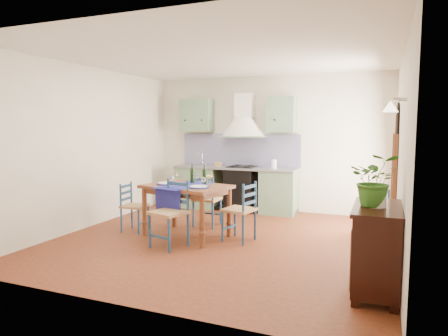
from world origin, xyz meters
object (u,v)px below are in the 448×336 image
Objects in this scene: dining_table at (186,191)px; chair_near at (170,213)px; sideboard at (376,246)px; potted_plant at (375,180)px.

dining_table is 0.62m from chair_near.
sideboard is (2.83, -0.61, 0.00)m from chair_near.
potted_plant reaches higher than sideboard.
sideboard is at bearing 24.05° from potted_plant.
sideboard is at bearing -22.57° from dining_table.
sideboard is at bearing -12.17° from chair_near.
potted_plant is (2.83, -1.21, 0.47)m from dining_table.
potted_plant is at bearing -23.14° from dining_table.
sideboard is (2.87, -1.19, -0.23)m from dining_table.
potted_plant is (-0.04, -0.02, 0.70)m from sideboard.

